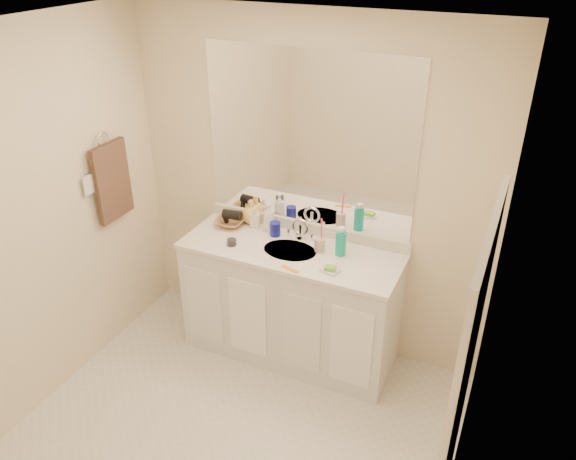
# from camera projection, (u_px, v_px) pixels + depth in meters

# --- Properties ---
(floor) EXTENTS (2.60, 2.60, 0.00)m
(floor) POSITION_uv_depth(u_px,v_px,m) (221.00, 451.00, 3.41)
(floor) COLOR silver
(floor) RESTS_ON ground
(ceiling) EXTENTS (2.60, 2.60, 0.02)m
(ceiling) POSITION_uv_depth(u_px,v_px,m) (188.00, 41.00, 2.26)
(ceiling) COLOR white
(ceiling) RESTS_ON wall_back
(wall_back) EXTENTS (2.60, 0.02, 2.40)m
(wall_back) POSITION_uv_depth(u_px,v_px,m) (308.00, 191.00, 3.87)
(wall_back) COLOR beige
(wall_back) RESTS_ON floor
(wall_left) EXTENTS (0.02, 2.60, 2.40)m
(wall_left) POSITION_uv_depth(u_px,v_px,m) (19.00, 236.00, 3.31)
(wall_left) COLOR beige
(wall_left) RESTS_ON floor
(wall_right) EXTENTS (0.02, 2.60, 2.40)m
(wall_right) POSITION_uv_depth(u_px,v_px,m) (472.00, 360.00, 2.36)
(wall_right) COLOR beige
(wall_right) RESTS_ON floor
(vanity_cabinet) EXTENTS (1.50, 0.55, 0.85)m
(vanity_cabinet) POSITION_uv_depth(u_px,v_px,m) (291.00, 303.00, 4.02)
(vanity_cabinet) COLOR silver
(vanity_cabinet) RESTS_ON floor
(countertop) EXTENTS (1.52, 0.57, 0.03)m
(countertop) POSITION_uv_depth(u_px,v_px,m) (291.00, 251.00, 3.81)
(countertop) COLOR white
(countertop) RESTS_ON vanity_cabinet
(backsplash) EXTENTS (1.52, 0.03, 0.08)m
(backsplash) POSITION_uv_depth(u_px,v_px,m) (306.00, 227.00, 4.00)
(backsplash) COLOR silver
(backsplash) RESTS_ON countertop
(sink_basin) EXTENTS (0.37, 0.37, 0.02)m
(sink_basin) POSITION_uv_depth(u_px,v_px,m) (290.00, 252.00, 3.80)
(sink_basin) COLOR beige
(sink_basin) RESTS_ON countertop
(faucet) EXTENTS (0.02, 0.02, 0.11)m
(faucet) POSITION_uv_depth(u_px,v_px,m) (301.00, 231.00, 3.91)
(faucet) COLOR silver
(faucet) RESTS_ON countertop
(mirror) EXTENTS (1.48, 0.01, 1.20)m
(mirror) POSITION_uv_depth(u_px,v_px,m) (308.00, 141.00, 3.70)
(mirror) COLOR white
(mirror) RESTS_ON wall_back
(blue_mug) EXTENTS (0.09, 0.09, 0.10)m
(blue_mug) POSITION_uv_depth(u_px,v_px,m) (275.00, 229.00, 3.95)
(blue_mug) COLOR navy
(blue_mug) RESTS_ON countertop
(tan_cup) EXTENTS (0.08, 0.08, 0.09)m
(tan_cup) POSITION_uv_depth(u_px,v_px,m) (320.00, 245.00, 3.76)
(tan_cup) COLOR #C3AB8A
(tan_cup) RESTS_ON countertop
(toothbrush) EXTENTS (0.02, 0.04, 0.21)m
(toothbrush) POSITION_uv_depth(u_px,v_px,m) (322.00, 232.00, 3.71)
(toothbrush) COLOR #EE3E80
(toothbrush) RESTS_ON tan_cup
(mouthwash_bottle) EXTENTS (0.08, 0.08, 0.17)m
(mouthwash_bottle) POSITION_uv_depth(u_px,v_px,m) (341.00, 243.00, 3.70)
(mouthwash_bottle) COLOR #0DA795
(mouthwash_bottle) RESTS_ON countertop
(soap_dish) EXTENTS (0.13, 0.11, 0.01)m
(soap_dish) POSITION_uv_depth(u_px,v_px,m) (330.00, 270.00, 3.56)
(soap_dish) COLOR silver
(soap_dish) RESTS_ON countertop
(green_soap) EXTENTS (0.08, 0.06, 0.03)m
(green_soap) POSITION_uv_depth(u_px,v_px,m) (330.00, 268.00, 3.55)
(green_soap) COLOR #6DC931
(green_soap) RESTS_ON soap_dish
(orange_comb) EXTENTS (0.13, 0.06, 0.01)m
(orange_comb) POSITION_uv_depth(u_px,v_px,m) (290.00, 269.00, 3.58)
(orange_comb) COLOR orange
(orange_comb) RESTS_ON countertop
(dark_jar) EXTENTS (0.07, 0.07, 0.04)m
(dark_jar) POSITION_uv_depth(u_px,v_px,m) (232.00, 242.00, 3.84)
(dark_jar) COLOR #26272B
(dark_jar) RESTS_ON countertop
(soap_bottle_white) EXTENTS (0.10, 0.10, 0.21)m
(soap_bottle_white) POSITION_uv_depth(u_px,v_px,m) (269.00, 217.00, 3.99)
(soap_bottle_white) COLOR white
(soap_bottle_white) RESTS_ON countertop
(soap_bottle_cream) EXTENTS (0.09, 0.09, 0.15)m
(soap_bottle_cream) POSITION_uv_depth(u_px,v_px,m) (255.00, 217.00, 4.06)
(soap_bottle_cream) COLOR beige
(soap_bottle_cream) RESTS_ON countertop
(soap_bottle_yellow) EXTENTS (0.16, 0.16, 0.18)m
(soap_bottle_yellow) POSITION_uv_depth(u_px,v_px,m) (251.00, 212.00, 4.10)
(soap_bottle_yellow) COLOR #F3C45E
(soap_bottle_yellow) RESTS_ON countertop
(wicker_basket) EXTENTS (0.23, 0.23, 0.05)m
(wicker_basket) POSITION_uv_depth(u_px,v_px,m) (230.00, 222.00, 4.10)
(wicker_basket) COLOR #9D6E3F
(wicker_basket) RESTS_ON countertop
(hair_dryer) EXTENTS (0.14, 0.08, 0.07)m
(hair_dryer) POSITION_uv_depth(u_px,v_px,m) (232.00, 215.00, 4.06)
(hair_dryer) COLOR black
(hair_dryer) RESTS_ON wicker_basket
(towel_ring) EXTENTS (0.01, 0.11, 0.11)m
(towel_ring) POSITION_uv_depth(u_px,v_px,m) (103.00, 140.00, 3.75)
(towel_ring) COLOR silver
(towel_ring) RESTS_ON wall_left
(hand_towel) EXTENTS (0.04, 0.32, 0.55)m
(hand_towel) POSITION_uv_depth(u_px,v_px,m) (112.00, 181.00, 3.89)
(hand_towel) COLOR #2E2019
(hand_towel) RESTS_ON towel_ring
(switch_plate) EXTENTS (0.01, 0.08, 0.13)m
(switch_plate) POSITION_uv_depth(u_px,v_px,m) (88.00, 185.00, 3.71)
(switch_plate) COLOR white
(switch_plate) RESTS_ON wall_left
(door) EXTENTS (0.02, 0.82, 2.00)m
(door) POSITION_uv_depth(u_px,v_px,m) (450.00, 445.00, 2.22)
(door) COLOR white
(door) RESTS_ON floor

